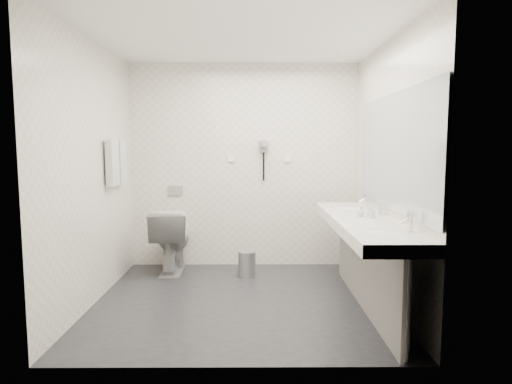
{
  "coord_description": "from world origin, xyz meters",
  "views": [
    {
      "loc": [
        0.13,
        -4.13,
        1.5
      ],
      "look_at": [
        0.15,
        0.15,
        1.05
      ],
      "focal_mm": 30.58,
      "sensor_mm": 36.0,
      "label": 1
    }
  ],
  "objects": [
    {
      "name": "vanity_post_near",
      "position": [
        1.18,
        -1.24,
        0.38
      ],
      "size": [
        0.06,
        0.06,
        0.75
      ],
      "primitive_type": "cylinder",
      "color": "silver",
      "rests_on": "floor"
    },
    {
      "name": "wall_left",
      "position": [
        -1.4,
        0.0,
        1.25
      ],
      "size": [
        0.0,
        2.6,
        2.6
      ],
      "primitive_type": "plane",
      "rotation": [
        1.57,
        0.0,
        1.57
      ],
      "color": "white",
      "rests_on": "floor"
    },
    {
      "name": "soap_bottle_a",
      "position": [
        1.21,
        -0.21,
        0.9
      ],
      "size": [
        0.05,
        0.05,
        0.1
      ],
      "primitive_type": "imported",
      "rotation": [
        0.0,
        0.0,
        0.14
      ],
      "color": "silver",
      "rests_on": "vanity_counter"
    },
    {
      "name": "floor",
      "position": [
        0.0,
        0.0,
        0.0
      ],
      "size": [
        2.8,
        2.8,
        0.0
      ],
      "primitive_type": "plane",
      "color": "#242529",
      "rests_on": "ground"
    },
    {
      "name": "towel_near",
      "position": [
        -1.34,
        0.41,
        1.33
      ],
      "size": [
        0.07,
        0.24,
        0.48
      ],
      "primitive_type": "cube",
      "color": "silver",
      "rests_on": "towel_rail"
    },
    {
      "name": "bin_lid",
      "position": [
        0.05,
        0.78,
        0.29
      ],
      "size": [
        0.2,
        0.2,
        0.02
      ],
      "primitive_type": "cylinder",
      "color": "#B2B5BA",
      "rests_on": "pedal_bin"
    },
    {
      "name": "dryer_cradle",
      "position": [
        0.25,
        1.27,
        1.5
      ],
      "size": [
        0.1,
        0.04,
        0.14
      ],
      "primitive_type": "cube",
      "color": "gray",
      "rests_on": "wall_back"
    },
    {
      "name": "dryer_barrel",
      "position": [
        0.25,
        1.2,
        1.53
      ],
      "size": [
        0.08,
        0.14,
        0.08
      ],
      "primitive_type": "cylinder",
      "rotation": [
        1.57,
        0.0,
        0.0
      ],
      "color": "gray",
      "rests_on": "dryer_cradle"
    },
    {
      "name": "soap_bottle_b",
      "position": [
        1.13,
        -0.11,
        0.89
      ],
      "size": [
        0.08,
        0.08,
        0.09
      ],
      "primitive_type": "imported",
      "rotation": [
        0.0,
        0.0,
        -0.28
      ],
      "color": "silver",
      "rests_on": "vanity_counter"
    },
    {
      "name": "mirror",
      "position": [
        1.39,
        -0.2,
        1.45
      ],
      "size": [
        0.02,
        2.2,
        1.05
      ],
      "primitive_type": "cube",
      "color": "#B2BCC6",
      "rests_on": "wall_right"
    },
    {
      "name": "towel_rail",
      "position": [
        -1.35,
        0.55,
        1.55
      ],
      "size": [
        0.02,
        0.62,
        0.02
      ],
      "primitive_type": "cylinder",
      "rotation": [
        1.57,
        0.0,
        0.0
      ],
      "color": "silver",
      "rests_on": "wall_left"
    },
    {
      "name": "wall_back",
      "position": [
        0.0,
        1.3,
        1.25
      ],
      "size": [
        2.8,
        0.0,
        2.8
      ],
      "primitive_type": "plane",
      "rotation": [
        1.57,
        0.0,
        0.0
      ],
      "color": "white",
      "rests_on": "floor"
    },
    {
      "name": "wall_right",
      "position": [
        1.4,
        0.0,
        1.25
      ],
      "size": [
        0.0,
        2.6,
        2.6
      ],
      "primitive_type": "plane",
      "rotation": [
        1.57,
        0.0,
        -1.57
      ],
      "color": "white",
      "rests_on": "floor"
    },
    {
      "name": "vanity_panel",
      "position": [
        1.15,
        -0.2,
        0.38
      ],
      "size": [
        0.03,
        2.15,
        0.75
      ],
      "primitive_type": "cube",
      "color": "gray",
      "rests_on": "floor"
    },
    {
      "name": "switch_plate_a",
      "position": [
        -0.15,
        1.29,
        1.35
      ],
      "size": [
        0.09,
        0.02,
        0.09
      ],
      "primitive_type": "cube",
      "color": "white",
      "rests_on": "wall_back"
    },
    {
      "name": "faucet_far",
      "position": [
        1.32,
        0.45,
        0.92
      ],
      "size": [
        0.04,
        0.04,
        0.15
      ],
      "primitive_type": "cylinder",
      "color": "silver",
      "rests_on": "vanity_counter"
    },
    {
      "name": "towel_far",
      "position": [
        -1.34,
        0.69,
        1.33
      ],
      "size": [
        0.07,
        0.24,
        0.48
      ],
      "primitive_type": "cube",
      "color": "silver",
      "rests_on": "towel_rail"
    },
    {
      "name": "basin_near",
      "position": [
        1.12,
        -0.85,
        0.83
      ],
      "size": [
        0.4,
        0.31,
        0.05
      ],
      "primitive_type": "ellipsoid",
      "color": "white",
      "rests_on": "vanity_counter"
    },
    {
      "name": "vanity_post_far",
      "position": [
        1.18,
        0.84,
        0.38
      ],
      "size": [
        0.06,
        0.06,
        0.75
      ],
      "primitive_type": "cylinder",
      "color": "silver",
      "rests_on": "floor"
    },
    {
      "name": "flush_plate",
      "position": [
        -0.85,
        1.29,
        0.95
      ],
      "size": [
        0.18,
        0.02,
        0.12
      ],
      "primitive_type": "cube",
      "color": "#B2B5BA",
      "rests_on": "wall_back"
    },
    {
      "name": "soap_bottle_c",
      "position": [
        1.19,
        -0.16,
        0.9
      ],
      "size": [
        0.05,
        0.05,
        0.1
      ],
      "primitive_type": "imported",
      "rotation": [
        0.0,
        0.0,
        0.4
      ],
      "color": "silver",
      "rests_on": "vanity_counter"
    },
    {
      "name": "vanity_counter",
      "position": [
        1.12,
        -0.2,
        0.8
      ],
      "size": [
        0.55,
        2.2,
        0.1
      ],
      "primitive_type": "cube",
      "color": "white",
      "rests_on": "floor"
    },
    {
      "name": "wall_front",
      "position": [
        0.0,
        -1.3,
        1.25
      ],
      "size": [
        2.8,
        0.0,
        2.8
      ],
      "primitive_type": "plane",
      "rotation": [
        -1.57,
        0.0,
        0.0
      ],
      "color": "white",
      "rests_on": "floor"
    },
    {
      "name": "pedal_bin",
      "position": [
        0.05,
        0.78,
        0.14
      ],
      "size": [
        0.26,
        0.26,
        0.28
      ],
      "primitive_type": "cylinder",
      "rotation": [
        0.0,
        0.0,
        -0.32
      ],
      "color": "#B2B5BA",
      "rests_on": "floor"
    },
    {
      "name": "ceiling",
      "position": [
        0.0,
        0.0,
        2.5
      ],
      "size": [
        2.8,
        2.8,
        0.0
      ],
      "primitive_type": "plane",
      "rotation": [
        3.14,
        0.0,
        0.0
      ],
      "color": "white",
      "rests_on": "wall_back"
    },
    {
      "name": "faucet_near",
      "position": [
        1.32,
        -0.85,
        0.92
      ],
      "size": [
        0.04,
        0.04,
        0.15
      ],
      "primitive_type": "cylinder",
      "color": "silver",
      "rests_on": "vanity_counter"
    },
    {
      "name": "switch_plate_b",
      "position": [
        0.55,
        1.29,
        1.35
      ],
      "size": [
        0.09,
        0.02,
        0.09
      ],
      "primitive_type": "cube",
      "color": "white",
      "rests_on": "wall_back"
    },
    {
      "name": "toilet",
      "position": [
        -0.86,
        1.01,
        0.38
      ],
      "size": [
        0.45,
        0.77,
        0.77
      ],
      "primitive_type": "imported",
      "rotation": [
        0.0,
        0.0,
        3.17
      ],
      "color": "white",
      "rests_on": "floor"
    },
    {
      "name": "glass_left",
      "position": [
        1.35,
        -0.02,
        0.91
      ],
      "size": [
        0.07,
        0.07,
        0.11
      ],
      "primitive_type": "cylinder",
      "rotation": [
        0.0,
        0.0,
        0.17
      ],
      "color": "silver",
      "rests_on": "vanity_counter"
    },
    {
      "name": "dryer_cord",
      "position": [
        0.25,
        1.26,
        1.25
      ],
      "size": [
        0.02,
        0.02,
        0.35
      ],
      "primitive_type": "cylinder",
      "color": "black",
      "rests_on": "dryer_cradle"
    },
    {
      "name": "basin_far",
      "position": [
        1.12,
        0.45,
        0.83
      ],
      "size": [
        0.4,
        0.31,
        0.05
      ],
      "primitive_type": "ellipsoid",
      "color": "white",
      "rests_on": "vanity_counter"
    }
  ]
}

